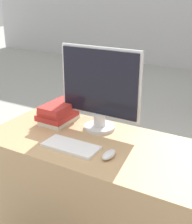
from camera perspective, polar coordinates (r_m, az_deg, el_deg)
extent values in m
cube|color=tan|center=(1.91, 2.88, -16.32)|extent=(1.49, 0.61, 0.75)
cylinder|color=silver|center=(1.90, 0.63, -2.78)|extent=(0.19, 0.19, 0.02)
cylinder|color=silver|center=(1.88, 0.64, -1.38)|extent=(0.07, 0.07, 0.08)
cube|color=silver|center=(1.81, 0.74, 5.45)|extent=(0.51, 0.01, 0.41)
cube|color=black|center=(1.80, 0.67, 5.41)|extent=(0.48, 0.02, 0.38)
cube|color=white|center=(1.69, -4.60, -6.28)|extent=(0.31, 0.14, 0.02)
ellipsoid|color=silver|center=(1.59, 2.37, -7.80)|extent=(0.05, 0.11, 0.03)
cube|color=silver|center=(2.02, -6.74, -1.37)|extent=(0.16, 0.24, 0.03)
cube|color=#B72D28|center=(2.00, -7.09, -0.58)|extent=(0.19, 0.23, 0.04)
cube|color=#B72D28|center=(1.98, -7.10, 0.17)|extent=(0.17, 0.20, 0.03)
cube|color=#B72D28|center=(1.97, -6.64, 1.12)|extent=(0.15, 0.27, 0.04)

